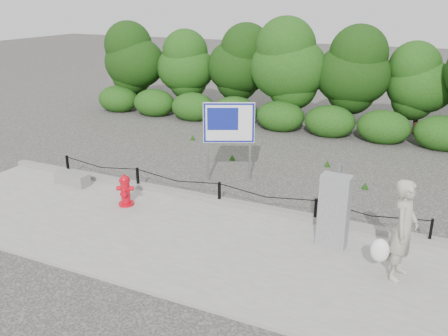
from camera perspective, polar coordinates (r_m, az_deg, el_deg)
ground at (r=12.25m, az=-0.55°, el=-4.66°), size 90.00×90.00×0.00m
sidewalk at (r=10.66m, az=-5.25°, el=-8.52°), size 14.00×4.00×0.08m
curb at (r=12.23m, az=-0.46°, el=-3.94°), size 14.00×0.22×0.14m
chain_barrier at (r=12.07m, az=-0.56°, el=-2.69°), size 10.06×0.06×0.60m
treeline at (r=19.56m, az=12.80°, el=11.74°), size 20.15×3.61×4.84m
fire_hydrant at (r=12.25m, az=-11.80°, el=-2.68°), size 0.51×0.51×0.83m
pedestrian at (r=9.39m, az=20.62°, el=-7.14°), size 0.82×0.79×1.96m
concrete_block at (r=14.08m, az=-17.80°, el=-1.21°), size 1.09×0.46×0.34m
utility_cabinet at (r=10.20m, az=13.10°, el=-5.07°), size 0.63×0.45×1.77m
advertising_sign at (r=13.44m, az=0.57°, el=5.04°), size 1.34×0.68×2.33m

